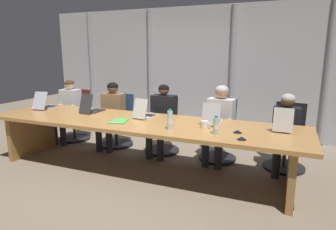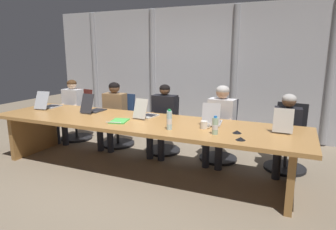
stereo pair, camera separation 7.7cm
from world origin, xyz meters
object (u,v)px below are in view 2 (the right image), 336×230
office_chair_center (164,131)px  office_chair_left_mid (119,126)px  laptop_left_end (48,104)px  conference_mic_left_side (241,139)px  laptop_right_mid (212,120)px  person_center (163,116)px  laptop_right_end (283,126)px  office_chair_right_end (287,145)px  office_chair_right_mid (220,137)px  conference_mic_middle (237,132)px  water_bottle_primary (215,126)px  coffee_mug_near (204,125)px  spiral_notepad (119,121)px  person_left_mid (113,111)px  person_left_end (70,107)px  laptop_center (146,114)px  office_chair_left_end (78,120)px  water_bottle_secondary (169,120)px  person_right_end (287,129)px  laptop_left_mid (93,108)px  person_right_mid (220,119)px

office_chair_center → office_chair_left_mid: bearing=-96.4°
laptop_left_end → conference_mic_left_side: size_ratio=4.42×
laptop_right_mid → person_center: bearing=52.7°
laptop_right_end → office_chair_right_end: laptop_right_end is taller
person_center → laptop_right_mid: bearing=59.6°
laptop_right_end → person_center: 1.97m
office_chair_right_mid → conference_mic_middle: size_ratio=8.83×
office_chair_center → water_bottle_primary: size_ratio=4.20×
laptop_right_mid → office_chair_center: 1.36m
person_center → coffee_mug_near: (0.96, -0.82, 0.13)m
office_chair_right_mid → spiral_notepad: 1.66m
person_left_mid → water_bottle_primary: size_ratio=5.25×
office_chair_right_end → person_left_end: (-3.91, -0.16, 0.30)m
laptop_left_end → water_bottle_primary: 3.12m
water_bottle_primary → conference_mic_middle: bearing=33.2°
conference_mic_middle → spiral_notepad: 1.63m
laptop_center → laptop_right_mid: 1.02m
office_chair_right_mid → conference_mic_left_side: (0.54, -1.31, 0.40)m
laptop_left_end → office_chair_right_end: laptop_left_end is taller
office_chair_left_end → office_chair_right_end: bearing=98.5°
laptop_right_mid → office_chair_left_end: 3.05m
office_chair_left_mid → water_bottle_secondary: 2.01m
laptop_right_end → water_bottle_secondary: laptop_right_end is taller
water_bottle_secondary → coffee_mug_near: water_bottle_secondary is taller
person_left_end → person_right_end: 3.88m
laptop_left_mid → water_bottle_primary: (2.15, -0.49, 0.04)m
laptop_left_mid → spiral_notepad: bearing=-118.0°
person_center → water_bottle_primary: 1.56m
laptop_center → person_center: (0.02, 0.55, -0.14)m
office_chair_left_end → office_chair_center: size_ratio=1.04×
laptop_right_end → office_chair_right_mid: (-0.95, 0.72, -0.44)m
laptop_left_mid → person_right_end: bearing=-79.5°
office_chair_center → person_left_end: (-1.91, -0.16, 0.31)m
spiral_notepad → laptop_right_mid: bearing=3.1°
laptop_left_mid → laptop_right_mid: size_ratio=1.08×
office_chair_left_end → conference_mic_middle: 3.50m
office_chair_right_end → person_center: person_center is taller
office_chair_center → office_chair_right_mid: 0.99m
water_bottle_secondary → laptop_right_mid: bearing=48.1°
laptop_left_end → office_chair_right_mid: bearing=-83.2°
laptop_left_mid → laptop_center: 0.97m
person_right_end → water_bottle_primary: size_ratio=5.05×
office_chair_right_mid → person_center: person_center is taller
water_bottle_secondary → coffee_mug_near: 0.45m
office_chair_right_mid → water_bottle_primary: 1.30m
person_left_mid → person_center: person_center is taller
person_center → water_bottle_secondary: person_center is taller
office_chair_right_mid → person_right_mid: (0.03, -0.15, 0.33)m
laptop_left_mid → person_left_end: person_left_end is taller
laptop_right_end → conference_mic_left_side: size_ratio=3.37×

